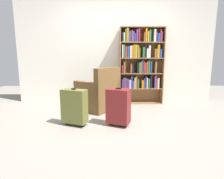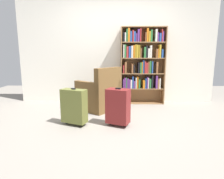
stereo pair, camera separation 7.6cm
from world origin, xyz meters
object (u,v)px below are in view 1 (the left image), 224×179
Objects in this scene: suitcase_dark_red at (118,106)px; suitcase_olive at (74,106)px; bookshelf at (140,62)px; mug at (122,107)px; armchair at (99,95)px.

suitcase_dark_red reaches higher than suitcase_olive.
mug is (-0.46, -0.55, -0.93)m from bookshelf.
suitcase_olive is (-0.35, -0.94, 0.01)m from armchair.
armchair is at bearing 69.77° from suitcase_olive.
bookshelf is 1.73m from suitcase_dark_red.
armchair is at bearing 111.39° from suitcase_dark_red.
armchair is at bearing -179.92° from mug.
armchair reaches higher than suitcase_dark_red.
suitcase_olive reaches higher than mug.
mug is at bearing -129.98° from bookshelf.
bookshelf is 1.17m from mug.
armchair is 1.03m from suitcase_dark_red.
suitcase_olive is at bearing -131.67° from mug.
suitcase_dark_red is 1.02× the size of suitcase_olive.
suitcase_olive is (-0.83, -0.94, 0.28)m from mug.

